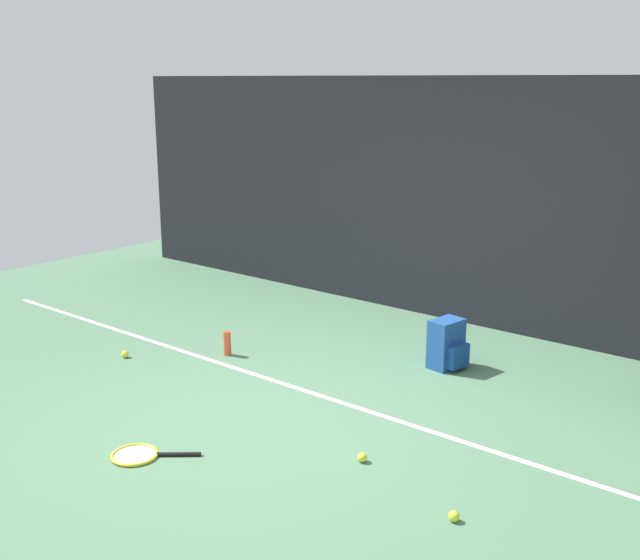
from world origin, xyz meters
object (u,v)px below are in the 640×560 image
Objects in this scene: tennis_racket at (139,455)px; water_bottle at (227,343)px; backpack at (447,345)px; tennis_ball_near_player at (362,457)px; tennis_ball_by_fence at (454,516)px; tennis_ball_mid_court at (125,354)px.

water_bottle reaches higher than tennis_racket.
backpack is 6.67× the size of tennis_ball_near_player.
backpack is 2.01m from water_bottle.
backpack reaches higher than tennis_ball_by_fence.
tennis_racket is 8.82× the size of tennis_ball_mid_court.
tennis_ball_mid_court is at bearing -74.72° from tennis_racket.
tennis_ball_near_player is 0.87m from tennis_ball_by_fence.
tennis_ball_by_fence is (0.84, -0.25, 0.00)m from tennis_ball_near_player.
tennis_racket is at bearing -143.74° from tennis_ball_near_player.
backpack reaches higher than tennis_ball_near_player.
water_bottle is (-3.03, 1.14, 0.08)m from tennis_ball_by_fence.
backpack is 6.67× the size of tennis_ball_by_fence.
tennis_racket is at bearing 173.51° from backpack.
water_bottle reaches higher than tennis_ball_mid_court.
tennis_ball_by_fence is 0.29× the size of water_bottle.
backpack is at bearing 34.29° from tennis_ball_mid_court.
backpack is at bearing 29.82° from water_bottle.
tennis_ball_by_fence is 1.00× the size of tennis_ball_mid_court.
tennis_ball_near_player is 2.37m from water_bottle.
tennis_ball_mid_court is (-2.87, 0.24, 0.00)m from tennis_ball_near_player.
water_bottle is (-0.98, 1.79, 0.10)m from tennis_racket.
tennis_racket is at bearing -162.48° from tennis_ball_by_fence.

